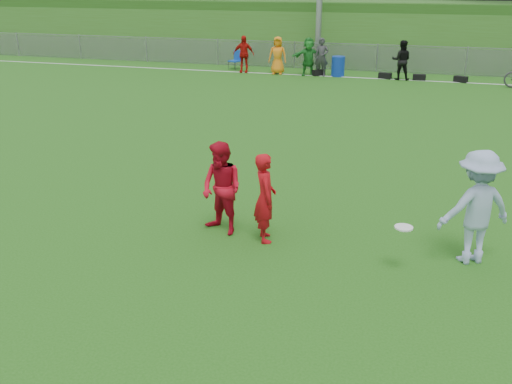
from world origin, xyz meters
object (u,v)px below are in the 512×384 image
at_px(frisbee, 404,227).
at_px(recycling_bin, 338,66).
at_px(player_blue, 476,207).
at_px(player_red_center, 222,189).
at_px(player_red_left, 265,198).

bearing_deg(frisbee, recycling_bin, 101.70).
relative_size(player_blue, recycling_bin, 2.08).
bearing_deg(player_blue, frisbee, 4.05).
bearing_deg(recycling_bin, player_red_center, -88.07).
relative_size(player_red_center, frisbee, 5.90).
height_order(player_red_center, frisbee, player_red_center).
bearing_deg(player_red_left, recycling_bin, -19.45).
bearing_deg(player_red_center, frisbee, 15.40).
bearing_deg(player_blue, player_red_center, -27.11).
xyz_separation_m(player_red_left, player_blue, (3.37, 0.17, 0.14)).
xyz_separation_m(player_red_left, frisbee, (2.32, -0.49, -0.04)).
height_order(player_red_center, player_blue, player_blue).
bearing_deg(recycling_bin, frisbee, -78.30).
xyz_separation_m(player_red_left, recycling_bin, (-1.39, 17.42, -0.34)).
height_order(player_red_left, player_blue, player_blue).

